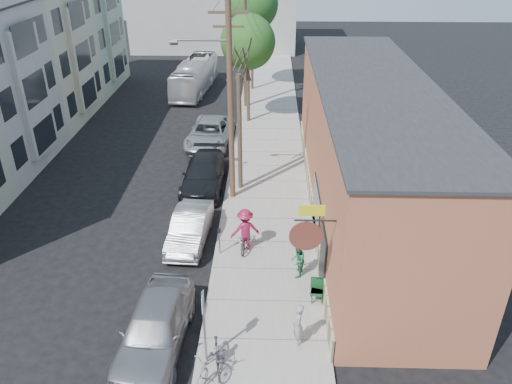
{
  "coord_description": "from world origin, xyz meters",
  "views": [
    {
      "loc": [
        4.32,
        -16.72,
        12.83
      ],
      "look_at": [
        3.73,
        4.18,
        1.5
      ],
      "focal_mm": 35.0,
      "sensor_mm": 36.0,
      "label": 1
    }
  ],
  "objects_px": {
    "parking_meter_far": "(233,155)",
    "patio_chair_b": "(317,292)",
    "car_3": "(210,133)",
    "parking_meter_near": "(219,237)",
    "car_0": "(155,327)",
    "tree_leafy_mid": "(248,42)",
    "cyclist": "(245,230)",
    "car_1": "(190,228)",
    "car_2": "(204,174)",
    "parked_bike_a": "(217,356)",
    "bus": "(195,76)",
    "utility_pole_near": "(229,99)",
    "patron_grey": "(298,325)",
    "tree_leafy_far": "(252,5)",
    "tree_bare": "(240,134)",
    "parked_bike_b": "(213,360)",
    "sign_post": "(204,320)",
    "patron_green": "(298,261)",
    "patio_chair_a": "(317,290)"
  },
  "relations": [
    {
      "from": "tree_leafy_mid",
      "to": "cyclist",
      "type": "xyz_separation_m",
      "value": [
        0.54,
        -16.18,
        -4.59
      ]
    },
    {
      "from": "parked_bike_a",
      "to": "car_3",
      "type": "xyz_separation_m",
      "value": [
        -2.29,
        18.73,
        0.12
      ]
    },
    {
      "from": "utility_pole_near",
      "to": "car_1",
      "type": "distance_m",
      "value": 6.4
    },
    {
      "from": "car_1",
      "to": "bus",
      "type": "bearing_deg",
      "value": 100.47
    },
    {
      "from": "tree_bare",
      "to": "tree_leafy_mid",
      "type": "bearing_deg",
      "value": 90.0
    },
    {
      "from": "parked_bike_a",
      "to": "parked_bike_b",
      "type": "bearing_deg",
      "value": -132.74
    },
    {
      "from": "tree_leafy_mid",
      "to": "patio_chair_b",
      "type": "xyz_separation_m",
      "value": [
        3.4,
        -19.58,
        -5.13
      ]
    },
    {
      "from": "patio_chair_b",
      "to": "bus",
      "type": "height_order",
      "value": "bus"
    },
    {
      "from": "tree_bare",
      "to": "parked_bike_b",
      "type": "height_order",
      "value": "tree_bare"
    },
    {
      "from": "utility_pole_near",
      "to": "patio_chair_a",
      "type": "relative_size",
      "value": 11.36
    },
    {
      "from": "bus",
      "to": "patio_chair_a",
      "type": "bearing_deg",
      "value": -67.58
    },
    {
      "from": "tree_leafy_far",
      "to": "parked_bike_a",
      "type": "bearing_deg",
      "value": -90.09
    },
    {
      "from": "sign_post",
      "to": "parked_bike_b",
      "type": "xyz_separation_m",
      "value": [
        0.3,
        -0.52,
        -1.18
      ]
    },
    {
      "from": "patio_chair_b",
      "to": "parked_bike_a",
      "type": "bearing_deg",
      "value": -120.72
    },
    {
      "from": "tree_leafy_mid",
      "to": "parked_bike_a",
      "type": "distance_m",
      "value": 23.45
    },
    {
      "from": "utility_pole_near",
      "to": "car_2",
      "type": "xyz_separation_m",
      "value": [
        -1.59,
        1.27,
        -4.64
      ]
    },
    {
      "from": "patron_green",
      "to": "car_3",
      "type": "distance_m",
      "value": 14.77
    },
    {
      "from": "parked_bike_b",
      "to": "parked_bike_a",
      "type": "bearing_deg",
      "value": 82.34
    },
    {
      "from": "tree_leafy_far",
      "to": "bus",
      "type": "xyz_separation_m",
      "value": [
        -4.88,
        -0.31,
        -5.74
      ]
    },
    {
      "from": "sign_post",
      "to": "tree_bare",
      "type": "height_order",
      "value": "tree_bare"
    },
    {
      "from": "sign_post",
      "to": "car_3",
      "type": "xyz_separation_m",
      "value": [
        -1.89,
        18.37,
        -1.05
      ]
    },
    {
      "from": "patio_chair_b",
      "to": "car_3",
      "type": "height_order",
      "value": "car_3"
    },
    {
      "from": "patron_green",
      "to": "car_3",
      "type": "bearing_deg",
      "value": -148.36
    },
    {
      "from": "utility_pole_near",
      "to": "patron_green",
      "type": "distance_m",
      "value": 8.62
    },
    {
      "from": "utility_pole_near",
      "to": "patron_grey",
      "type": "bearing_deg",
      "value": -74.01
    },
    {
      "from": "parking_meter_near",
      "to": "patio_chair_b",
      "type": "relative_size",
      "value": 1.41
    },
    {
      "from": "parking_meter_far",
      "to": "patio_chair_b",
      "type": "bearing_deg",
      "value": -71.14
    },
    {
      "from": "utility_pole_near",
      "to": "tree_bare",
      "type": "height_order",
      "value": "utility_pole_near"
    },
    {
      "from": "parked_bike_a",
      "to": "car_3",
      "type": "bearing_deg",
      "value": 87.47
    },
    {
      "from": "patron_green",
      "to": "patron_grey",
      "type": "bearing_deg",
      "value": 8.96
    },
    {
      "from": "tree_leafy_far",
      "to": "car_3",
      "type": "distance_m",
      "value": 13.76
    },
    {
      "from": "patio_chair_a",
      "to": "car_0",
      "type": "distance_m",
      "value": 6.13
    },
    {
      "from": "parked_bike_a",
      "to": "sign_post",
      "type": "bearing_deg",
      "value": 128.64
    },
    {
      "from": "patio_chair_a",
      "to": "car_2",
      "type": "xyz_separation_m",
      "value": [
        -5.4,
        9.35,
        0.18
      ]
    },
    {
      "from": "tree_leafy_mid",
      "to": "cyclist",
      "type": "relative_size",
      "value": 3.8
    },
    {
      "from": "patio_chair_a",
      "to": "parked_bike_a",
      "type": "height_order",
      "value": "parked_bike_a"
    },
    {
      "from": "parking_meter_near",
      "to": "tree_leafy_mid",
      "type": "height_order",
      "value": "tree_leafy_mid"
    },
    {
      "from": "car_1",
      "to": "car_2",
      "type": "relative_size",
      "value": 0.81
    },
    {
      "from": "utility_pole_near",
      "to": "tree_leafy_far",
      "type": "relative_size",
      "value": 1.11
    },
    {
      "from": "patron_grey",
      "to": "tree_leafy_mid",
      "type": "bearing_deg",
      "value": -172.92
    },
    {
      "from": "parked_bike_a",
      "to": "parked_bike_b",
      "type": "relative_size",
      "value": 0.88
    },
    {
      "from": "utility_pole_near",
      "to": "parked_bike_a",
      "type": "bearing_deg",
      "value": -88.21
    },
    {
      "from": "patron_grey",
      "to": "car_3",
      "type": "height_order",
      "value": "patron_grey"
    },
    {
      "from": "parking_meter_near",
      "to": "cyclist",
      "type": "xyz_separation_m",
      "value": [
        1.09,
        0.39,
        0.15
      ]
    },
    {
      "from": "patron_grey",
      "to": "parked_bike_b",
      "type": "height_order",
      "value": "patron_grey"
    },
    {
      "from": "tree_bare",
      "to": "utility_pole_near",
      "type": "bearing_deg",
      "value": -112.2
    },
    {
      "from": "patron_grey",
      "to": "car_3",
      "type": "relative_size",
      "value": 0.29
    },
    {
      "from": "tree_leafy_mid",
      "to": "parked_bike_b",
      "type": "xyz_separation_m",
      "value": [
        -0.15,
        -23.05,
        -5.07
      ]
    },
    {
      "from": "parking_meter_far",
      "to": "patron_grey",
      "type": "relative_size",
      "value": 0.76
    },
    {
      "from": "parking_meter_near",
      "to": "car_0",
      "type": "distance_m",
      "value": 5.57
    }
  ]
}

